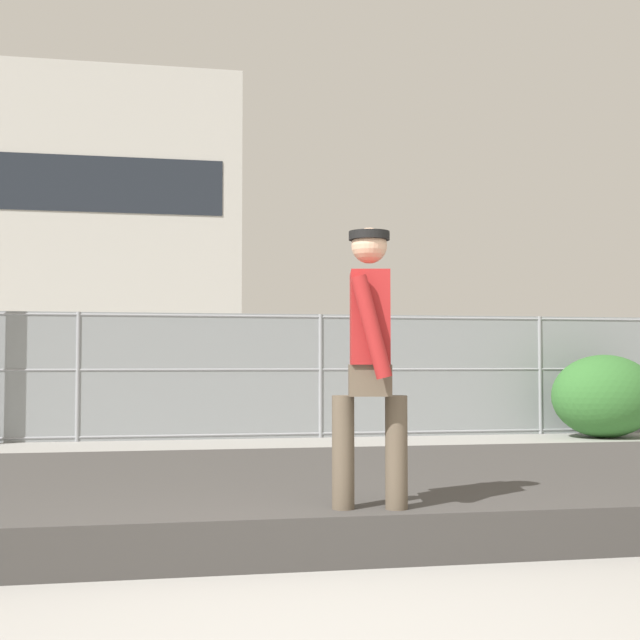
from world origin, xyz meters
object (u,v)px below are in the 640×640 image
skateboard (370,550)px  skater (370,363)px  parked_car_mid (359,377)px  shrub_left (605,396)px  parked_car_near (30,378)px

skateboard → skater: skater is taller
skateboard → parked_car_mid: 12.14m
parked_car_mid → shrub_left: size_ratio=2.79×
skater → parked_car_mid: 12.12m
skateboard → shrub_left: shrub_left is taller
skater → parked_car_near: skater is taller
parked_car_mid → skater: bearing=-103.1°
skateboard → skater: bearing=45.0°
skater → shrub_left: (5.42, 7.17, -0.51)m
skateboard → parked_car_mid: (2.74, 11.80, 0.78)m
skater → skateboard: bearing=-135.0°
parked_car_near → parked_car_mid: same height
skateboard → shrub_left: bearing=52.9°
parked_car_near → parked_car_mid: bearing=2.0°
skateboard → shrub_left: 9.01m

